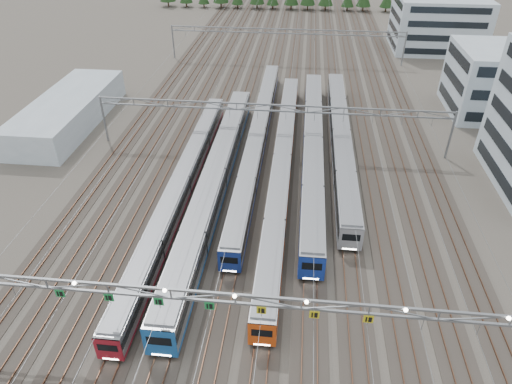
# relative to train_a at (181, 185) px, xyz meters

# --- Properties ---
(ground) EXTENTS (400.00, 400.00, 0.00)m
(ground) POSITION_rel_train_a_xyz_m (11.25, -24.73, -1.91)
(ground) COLOR #47423A
(ground) RESTS_ON ground
(track_bed) EXTENTS (54.00, 260.00, 5.42)m
(track_bed) POSITION_rel_train_a_xyz_m (11.25, 75.27, -0.42)
(track_bed) COLOR #2D2823
(track_bed) RESTS_ON ground
(train_a) EXTENTS (2.56, 54.35, 3.33)m
(train_a) POSITION_rel_train_a_xyz_m (0.00, 0.00, 0.00)
(train_a) COLOR black
(train_a) RESTS_ON ground
(train_b) EXTENTS (3.14, 55.61, 4.09)m
(train_b) POSITION_rel_train_a_xyz_m (4.50, 1.46, 0.39)
(train_b) COLOR black
(train_b) RESTS_ON ground
(train_c) EXTENTS (2.62, 61.52, 3.41)m
(train_c) POSITION_rel_train_a_xyz_m (9.00, 15.94, 0.04)
(train_c) COLOR black
(train_c) RESTS_ON ground
(train_d) EXTENTS (2.67, 63.07, 3.47)m
(train_d) POSITION_rel_train_a_xyz_m (13.50, 7.35, 0.07)
(train_d) COLOR black
(train_d) RESTS_ON ground
(train_e) EXTENTS (2.93, 55.82, 3.82)m
(train_e) POSITION_rel_train_a_xyz_m (18.00, 12.80, 0.25)
(train_e) COLOR black
(train_e) RESTS_ON ground
(train_f) EXTENTS (2.85, 51.59, 3.71)m
(train_f) POSITION_rel_train_a_xyz_m (22.50, 16.07, 0.19)
(train_f) COLOR black
(train_f) RESTS_ON ground
(gantry_near) EXTENTS (56.36, 0.61, 8.08)m
(gantry_near) POSITION_rel_train_a_xyz_m (11.20, -24.85, 5.17)
(gantry_near) COLOR slate
(gantry_near) RESTS_ON ground
(gantry_mid) EXTENTS (56.36, 0.36, 8.00)m
(gantry_mid) POSITION_rel_train_a_xyz_m (11.25, 15.27, 4.47)
(gantry_mid) COLOR slate
(gantry_mid) RESTS_ON ground
(gantry_far) EXTENTS (56.36, 0.36, 8.00)m
(gantry_far) POSITION_rel_train_a_xyz_m (11.25, 60.27, 4.47)
(gantry_far) COLOR slate
(gantry_far) RESTS_ON ground
(depot_bldg_mid) EXTENTS (14.00, 16.00, 12.15)m
(depot_bldg_mid) POSITION_rel_train_a_xyz_m (50.84, 34.72, 4.16)
(depot_bldg_mid) COLOR #A2B4C2
(depot_bldg_mid) RESTS_ON ground
(depot_bldg_north) EXTENTS (22.00, 18.00, 13.07)m
(depot_bldg_north) POSITION_rel_train_a_xyz_m (49.70, 75.30, 4.62)
(depot_bldg_north) COLOR #A2B4C2
(depot_bldg_north) RESTS_ON ground
(west_shed) EXTENTS (10.00, 30.00, 4.95)m
(west_shed) POSITION_rel_train_a_xyz_m (-25.92, 20.96, 0.56)
(west_shed) COLOR #A2B4C2
(west_shed) RESTS_ON ground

